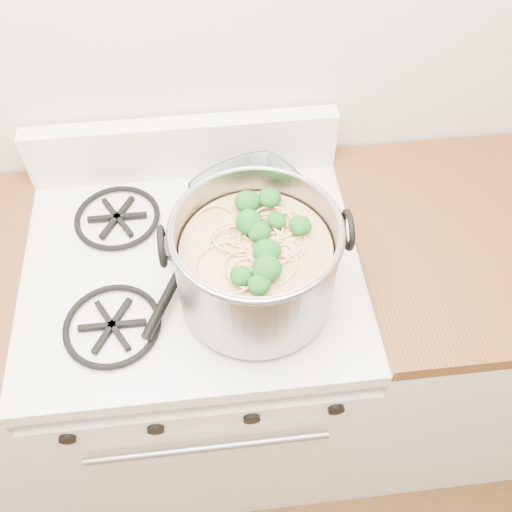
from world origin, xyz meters
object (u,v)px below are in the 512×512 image
object	(u,v)px
stock_pot	(256,264)
spatula	(194,243)
gas_range	(206,360)
glass_bowl	(252,210)

from	to	relation	value
stock_pot	spatula	xyz separation A→B (m)	(-0.12, 0.14, -0.09)
gas_range	spatula	world-z (taller)	spatula
stock_pot	glass_bowl	world-z (taller)	stock_pot
stock_pot	gas_range	bearing A→B (deg)	141.46
spatula	glass_bowl	distance (m)	0.16
spatula	glass_bowl	world-z (taller)	glass_bowl
glass_bowl	stock_pot	bearing A→B (deg)	-94.40
gas_range	spatula	size ratio (longest dim) A/B	2.98
stock_pot	glass_bowl	xyz separation A→B (m)	(0.02, 0.23, -0.09)
gas_range	stock_pot	distance (m)	0.61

